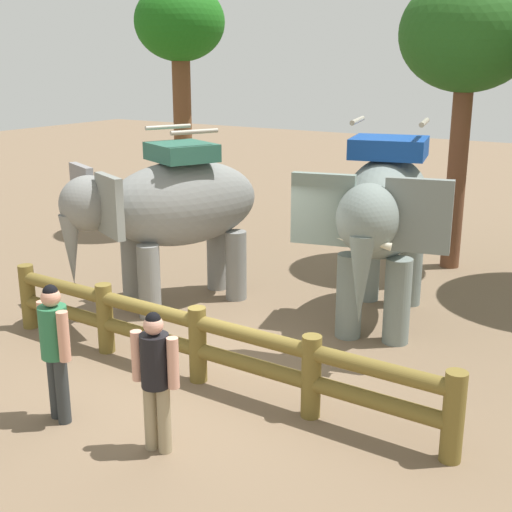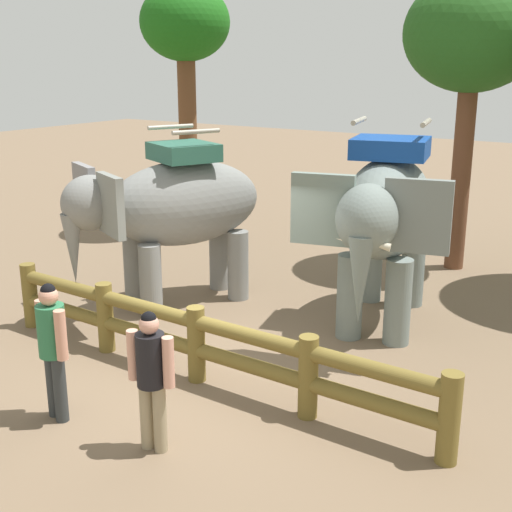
# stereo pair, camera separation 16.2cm
# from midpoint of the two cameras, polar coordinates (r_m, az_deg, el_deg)

# --- Properties ---
(ground_plane) EXTENTS (60.00, 60.00, 0.00)m
(ground_plane) POSITION_cam_midpoint_polar(r_m,az_deg,el_deg) (9.57, -4.54, -9.85)
(ground_plane) COLOR brown
(log_fence) EXTENTS (7.15, 0.39, 1.05)m
(log_fence) POSITION_cam_midpoint_polar(r_m,az_deg,el_deg) (9.17, -5.42, -6.93)
(log_fence) COLOR brown
(log_fence) RESTS_ON ground
(elephant_near_left) EXTENTS (2.77, 3.66, 3.10)m
(elephant_near_left) POSITION_cam_midpoint_polar(r_m,az_deg,el_deg) (11.75, -7.53, 3.98)
(elephant_near_left) COLOR gray
(elephant_near_left) RESTS_ON ground
(elephant_center) EXTENTS (2.48, 3.94, 3.30)m
(elephant_center) POSITION_cam_midpoint_polar(r_m,az_deg,el_deg) (10.86, 10.18, 3.49)
(elephant_center) COLOR slate
(elephant_center) RESTS_ON ground
(tourist_woman_in_black) EXTENTS (0.59, 0.40, 1.72)m
(tourist_woman_in_black) POSITION_cam_midpoint_polar(r_m,az_deg,el_deg) (8.39, -17.02, -7.00)
(tourist_woman_in_black) COLOR #2D3133
(tourist_woman_in_black) RESTS_ON ground
(tourist_man_in_blue) EXTENTS (0.57, 0.36, 1.64)m
(tourist_man_in_blue) POSITION_cam_midpoint_polar(r_m,az_deg,el_deg) (7.53, -9.03, -9.58)
(tourist_man_in_blue) COLOR gray
(tourist_man_in_blue) RESTS_ON ground
(tree_back_center) EXTENTS (2.64, 2.64, 5.79)m
(tree_back_center) POSITION_cam_midpoint_polar(r_m,az_deg,el_deg) (14.25, 16.99, 17.04)
(tree_back_center) COLOR brown
(tree_back_center) RESTS_ON ground
(tree_far_right) EXTENTS (2.12, 2.12, 5.92)m
(tree_far_right) POSITION_cam_midpoint_polar(r_m,az_deg,el_deg) (16.87, -6.67, 17.97)
(tree_far_right) COLOR brown
(tree_far_right) RESTS_ON ground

